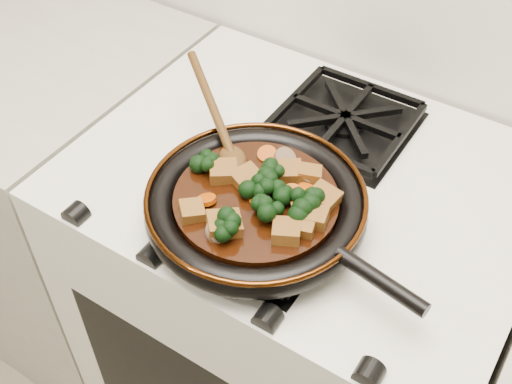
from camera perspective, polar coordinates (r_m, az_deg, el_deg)
The scene contains 34 objects.
stove at distance 1.42m, azimuth 3.40°, elevation -11.42°, with size 0.76×0.60×0.90m, color white.
burner_grate_front at distance 0.98m, azimuth 0.41°, elevation -2.45°, with size 0.23×0.23×0.03m, color black, non-canonical shape.
burner_grate_back at distance 1.16m, azimuth 7.91°, elevation 6.30°, with size 0.23×0.23×0.03m, color black, non-canonical shape.
skillet at distance 0.95m, azimuth 0.10°, elevation -1.16°, with size 0.46×0.33×0.05m.
braising_sauce at distance 0.95m, azimuth 0.00°, elevation -0.88°, with size 0.25×0.25×0.02m, color black.
tofu_cube_0 at distance 0.97m, azimuth 3.02°, elevation 1.83°, with size 0.04×0.04×0.02m, color brown.
tofu_cube_1 at distance 0.91m, azimuth 4.46°, elevation -1.96°, with size 0.04×0.03×0.02m, color brown.
tofu_cube_2 at distance 0.91m, azimuth 5.12°, elevation -2.23°, with size 0.04×0.03×0.02m, color brown.
tofu_cube_3 at distance 0.89m, azimuth 2.71°, elevation -3.53°, with size 0.04×0.04×0.02m, color brown.
tofu_cube_4 at distance 0.92m, azimuth -5.72°, elevation -1.72°, with size 0.04×0.03×0.02m, color brown.
tofu_cube_5 at distance 0.96m, azimuth -0.82°, elevation 1.19°, with size 0.04×0.04×0.02m, color brown.
tofu_cube_6 at distance 0.90m, azimuth -2.85°, elevation -2.95°, with size 0.04×0.05×0.02m, color brown.
tofu_cube_7 at distance 0.97m, azimuth 4.77°, elevation 1.60°, with size 0.04×0.03×0.02m, color brown.
tofu_cube_8 at distance 0.94m, azimuth 6.03°, elevation -0.52°, with size 0.04×0.04×0.02m, color brown.
tofu_cube_9 at distance 0.90m, azimuth 4.13°, elevation -2.95°, with size 0.04×0.04×0.02m, color brown.
tofu_cube_10 at distance 0.97m, azimuth -2.93°, elevation 1.78°, with size 0.04×0.04×0.02m, color brown.
broccoli_floret_0 at distance 0.94m, azimuth 2.31°, elevation -0.10°, with size 0.06×0.06×0.05m, color black, non-canonical shape.
broccoli_floret_1 at distance 0.93m, azimuth 4.50°, elevation -0.69°, with size 0.06×0.06×0.06m, color black, non-canonical shape.
broccoli_floret_2 at distance 0.94m, azimuth 0.31°, elevation 0.20°, with size 0.06×0.06×0.05m, color black, non-canonical shape.
broccoli_floret_3 at distance 0.96m, azimuth 1.42°, elevation 1.45°, with size 0.06×0.06×0.06m, color black, non-canonical shape.
broccoli_floret_4 at distance 0.89m, azimuth -2.86°, elevation -3.31°, with size 0.06×0.06×0.06m, color black, non-canonical shape.
broccoli_floret_5 at distance 0.92m, azimuth 3.83°, elevation -1.64°, with size 0.06×0.06×0.05m, color black, non-canonical shape.
broccoli_floret_6 at distance 0.98m, azimuth -4.43°, elevation 2.44°, with size 0.06×0.06×0.05m, color black, non-canonical shape.
broccoli_floret_7 at distance 0.91m, azimuth 0.93°, elevation -1.59°, with size 0.06×0.06×0.05m, color black, non-canonical shape.
carrot_coin_0 at distance 0.96m, azimuth -0.74°, elevation 1.03°, with size 0.03×0.03×0.01m, color #AA3E04.
carrot_coin_1 at distance 0.94m, azimuth -4.42°, elevation -0.69°, with size 0.03×0.03×0.01m, color #AA3E04.
carrot_coin_2 at distance 0.95m, azimuth 3.24°, elevation -0.06°, with size 0.03×0.03×0.01m, color #AA3E04.
carrot_coin_3 at distance 1.01m, azimuth 0.99°, elevation 3.38°, with size 0.03×0.03×0.01m, color #AA3E04.
carrot_coin_4 at distance 0.95m, azimuth 4.49°, elevation 0.12°, with size 0.03×0.03×0.01m, color #AA3E04.
carrot_coin_5 at distance 0.94m, azimuth 0.28°, elevation -0.54°, with size 0.03×0.03×0.01m, color #AA3E04.
mushroom_slice_0 at distance 0.97m, azimuth 4.67°, elevation 1.57°, with size 0.03×0.03×0.01m, color brown.
mushroom_slice_1 at distance 0.89m, azimuth -3.39°, elevation -3.49°, with size 0.04×0.04×0.01m, color brown.
mushroom_slice_2 at distance 1.00m, azimuth 2.59°, elevation 3.02°, with size 0.04×0.04×0.01m, color brown.
wooden_spoon at distance 1.03m, azimuth -3.17°, elevation 5.79°, with size 0.13×0.11×0.22m.
Camera 1 is at (0.35, 1.00, 1.64)m, focal length 45.00 mm.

